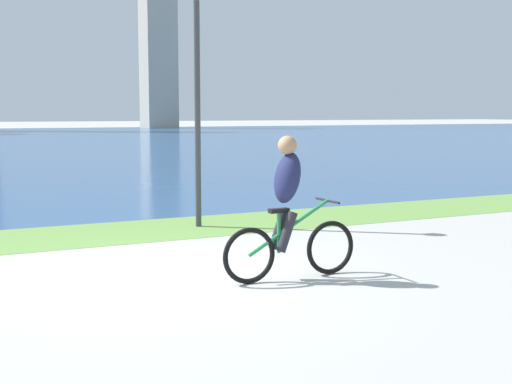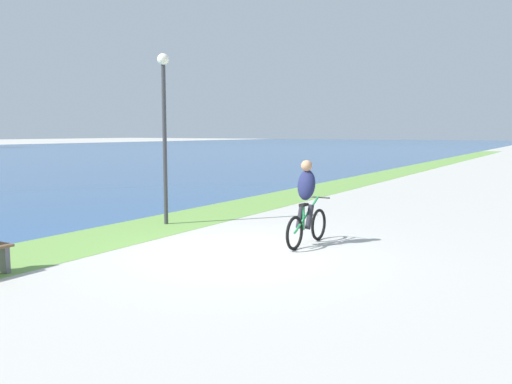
% 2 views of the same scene
% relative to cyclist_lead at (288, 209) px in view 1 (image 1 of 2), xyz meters
% --- Properties ---
extents(ground_plane, '(300.00, 300.00, 0.00)m').
position_rel_cyclist_lead_xyz_m(ground_plane, '(-1.26, 0.85, -0.84)').
color(ground_plane, '#B2AFA8').
extents(grass_strip_bayside, '(120.00, 2.17, 0.01)m').
position_rel_cyclist_lead_xyz_m(grass_strip_bayside, '(-1.26, 4.03, -0.84)').
color(grass_strip_bayside, '#6B9947').
rests_on(grass_strip_bayside, ground).
extents(cyclist_lead, '(1.75, 0.52, 1.70)m').
position_rel_cyclist_lead_xyz_m(cyclist_lead, '(0.00, 0.00, 0.00)').
color(cyclist_lead, black).
rests_on(cyclist_lead, ground).
extents(lamppost_tall, '(0.28, 0.28, 4.10)m').
position_rel_cyclist_lead_xyz_m(lamppost_tall, '(0.44, 4.02, 1.83)').
color(lamppost_tall, '#38383D').
rests_on(lamppost_tall, ground).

